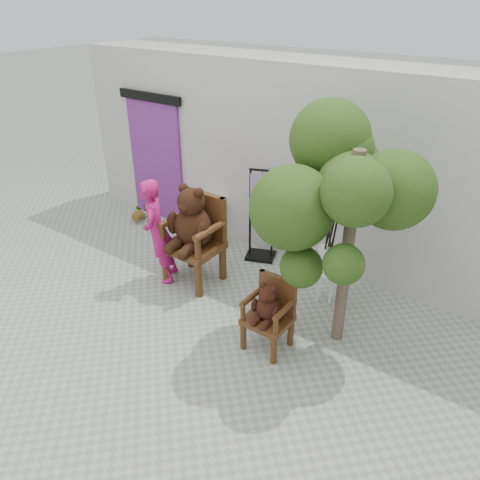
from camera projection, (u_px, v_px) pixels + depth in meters
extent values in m
plane|color=gray|center=(193.00, 351.00, 5.67)|extent=(60.00, 60.00, 0.00)
cube|color=#B7B4AB|center=(320.00, 164.00, 7.18)|extent=(9.00, 1.00, 3.00)
cube|color=#6D2879|center=(157.00, 161.00, 8.53)|extent=(1.20, 0.08, 2.20)
cube|color=black|center=(149.00, 97.00, 7.95)|extent=(1.40, 0.06, 0.15)
cylinder|color=#3D200D|center=(166.00, 267.00, 6.89)|extent=(0.11, 0.11, 0.53)
cylinder|color=#3D200D|center=(191.00, 251.00, 7.29)|extent=(0.11, 0.11, 0.53)
cylinder|color=#3D200D|center=(199.00, 280.00, 6.57)|extent=(0.11, 0.11, 0.53)
cylinder|color=#3D200D|center=(223.00, 263.00, 6.97)|extent=(0.11, 0.11, 0.53)
cube|color=#3D200D|center=(193.00, 246.00, 6.78)|extent=(0.75, 0.69, 0.10)
cube|color=#3D200D|center=(205.00, 215.00, 6.81)|extent=(0.71, 0.10, 0.69)
cylinder|color=#3D200D|center=(188.00, 209.00, 6.97)|extent=(0.10, 0.10, 0.69)
cylinder|color=#3D200D|center=(162.00, 235.00, 6.65)|extent=(0.09, 0.09, 0.31)
cylinder|color=#3D200D|center=(175.00, 218.00, 6.78)|extent=(0.10, 0.65, 0.10)
cylinder|color=#3D200D|center=(223.00, 220.00, 6.64)|extent=(0.10, 0.10, 0.69)
cylinder|color=#3D200D|center=(198.00, 248.00, 6.32)|extent=(0.09, 0.09, 0.31)
cylinder|color=#3D200D|center=(210.00, 230.00, 6.44)|extent=(0.10, 0.65, 0.10)
ellipsoid|color=black|center=(194.00, 227.00, 6.66)|extent=(0.59, 0.50, 0.62)
sphere|color=black|center=(191.00, 202.00, 6.45)|extent=(0.39, 0.39, 0.39)
ellipsoid|color=black|center=(184.00, 207.00, 6.35)|extent=(0.18, 0.14, 0.14)
sphere|color=black|center=(183.00, 188.00, 6.44)|extent=(0.14, 0.14, 0.14)
sphere|color=black|center=(199.00, 193.00, 6.30)|extent=(0.14, 0.14, 0.14)
ellipsoid|color=black|center=(173.00, 223.00, 6.69)|extent=(0.14, 0.20, 0.35)
ellipsoid|color=black|center=(175.00, 244.00, 6.63)|extent=(0.17, 0.35, 0.17)
sphere|color=black|center=(169.00, 249.00, 6.54)|extent=(0.17, 0.17, 0.17)
ellipsoid|color=black|center=(203.00, 233.00, 6.41)|extent=(0.14, 0.20, 0.35)
ellipsoid|color=black|center=(189.00, 250.00, 6.50)|extent=(0.17, 0.35, 0.17)
sphere|color=black|center=(183.00, 255.00, 6.41)|extent=(0.17, 0.17, 0.17)
cylinder|color=#3D200D|center=(243.00, 336.00, 5.63)|extent=(0.08, 0.08, 0.36)
cylinder|color=#3D200D|center=(261.00, 320.00, 5.91)|extent=(0.08, 0.08, 0.36)
cylinder|color=#3D200D|center=(274.00, 350.00, 5.41)|extent=(0.08, 0.08, 0.36)
cylinder|color=#3D200D|center=(291.00, 332.00, 5.69)|extent=(0.08, 0.08, 0.36)
cube|color=#3D200D|center=(268.00, 320.00, 5.56)|extent=(0.52, 0.48, 0.07)
cube|color=#3D200D|center=(277.00, 293.00, 5.58)|extent=(0.49, 0.07, 0.48)
cylinder|color=#3D200D|center=(262.00, 287.00, 5.69)|extent=(0.07, 0.07, 0.48)
cylinder|color=#3D200D|center=(243.00, 312.00, 5.47)|extent=(0.06, 0.06, 0.22)
cylinder|color=#3D200D|center=(252.00, 296.00, 5.56)|extent=(0.07, 0.45, 0.07)
cylinder|color=#3D200D|center=(294.00, 299.00, 5.46)|extent=(0.07, 0.07, 0.48)
cylinder|color=#3D200D|center=(276.00, 326.00, 5.24)|extent=(0.06, 0.06, 0.22)
cylinder|color=#3D200D|center=(285.00, 310.00, 5.33)|extent=(0.07, 0.45, 0.07)
ellipsoid|color=black|center=(268.00, 308.00, 5.49)|extent=(0.31, 0.27, 0.33)
sphere|color=black|center=(268.00, 294.00, 5.37)|extent=(0.21, 0.21, 0.21)
ellipsoid|color=black|center=(264.00, 298.00, 5.32)|extent=(0.09, 0.08, 0.08)
sphere|color=black|center=(263.00, 285.00, 5.37)|extent=(0.07, 0.07, 0.07)
sphere|color=black|center=(274.00, 289.00, 5.30)|extent=(0.07, 0.07, 0.07)
ellipsoid|color=black|center=(255.00, 305.00, 5.50)|extent=(0.07, 0.10, 0.19)
ellipsoid|color=black|center=(257.00, 320.00, 5.47)|extent=(0.09, 0.18, 0.09)
sphere|color=black|center=(253.00, 324.00, 5.42)|extent=(0.09, 0.09, 0.09)
ellipsoid|color=black|center=(276.00, 314.00, 5.35)|extent=(0.07, 0.10, 0.19)
ellipsoid|color=black|center=(266.00, 324.00, 5.40)|extent=(0.09, 0.18, 0.09)
sphere|color=black|center=(263.00, 328.00, 5.35)|extent=(0.09, 0.09, 0.09)
imported|color=#B41662|center=(158.00, 232.00, 6.73)|extent=(0.63, 0.69, 1.57)
cylinder|color=white|center=(209.00, 204.00, 7.85)|extent=(0.60, 0.60, 0.03)
cylinder|color=white|center=(210.00, 222.00, 8.01)|extent=(0.06, 0.06, 0.68)
cylinder|color=white|center=(210.00, 239.00, 8.17)|extent=(0.44, 0.44, 0.03)
cube|color=black|center=(250.00, 215.00, 7.32)|extent=(0.04, 0.04, 1.50)
cube|color=black|center=(273.00, 217.00, 7.25)|extent=(0.04, 0.04, 1.50)
cube|color=black|center=(262.00, 170.00, 6.93)|extent=(0.38, 0.17, 0.03)
cube|color=black|center=(260.00, 256.00, 7.63)|extent=(0.55, 0.49, 0.06)
cube|color=#A27BB4|center=(262.00, 191.00, 7.07)|extent=(0.35, 0.17, 0.52)
cylinder|color=black|center=(262.00, 172.00, 6.94)|extent=(0.01, 0.01, 0.08)
cylinder|color=white|center=(327.00, 272.00, 6.42)|extent=(0.32, 0.32, 0.03)
cylinder|color=white|center=(334.00, 285.00, 6.54)|extent=(0.03, 0.03, 0.44)
cylinder|color=white|center=(323.00, 281.00, 6.63)|extent=(0.03, 0.03, 0.44)
cylinder|color=white|center=(317.00, 286.00, 6.50)|extent=(0.03, 0.03, 0.44)
cylinder|color=white|center=(329.00, 290.00, 6.42)|extent=(0.03, 0.03, 0.44)
cylinder|color=black|center=(330.00, 231.00, 6.17)|extent=(0.11, 0.12, 0.79)
cylinder|color=olive|center=(331.00, 207.00, 6.06)|extent=(0.04, 0.04, 0.08)
cylinder|color=black|center=(335.00, 232.00, 6.14)|extent=(0.14, 0.12, 0.79)
cylinder|color=olive|center=(341.00, 210.00, 6.00)|extent=(0.05, 0.04, 0.08)
cylinder|color=black|center=(335.00, 232.00, 6.13)|extent=(0.11, 0.11, 0.80)
cylinder|color=olive|center=(341.00, 210.00, 5.99)|extent=(0.04, 0.04, 0.08)
cylinder|color=black|center=(332.00, 231.00, 6.17)|extent=(0.10, 0.05, 0.80)
cylinder|color=olive|center=(335.00, 208.00, 6.04)|extent=(0.04, 0.04, 0.07)
cylinder|color=black|center=(328.00, 232.00, 6.14)|extent=(0.05, 0.12, 0.80)
cylinder|color=olive|center=(327.00, 209.00, 6.00)|extent=(0.04, 0.04, 0.07)
cylinder|color=black|center=(330.00, 234.00, 6.09)|extent=(0.15, 0.02, 0.79)
cylinder|color=olive|center=(330.00, 213.00, 5.90)|extent=(0.05, 0.04, 0.07)
cylinder|color=#453729|center=(347.00, 253.00, 5.32)|extent=(0.14, 0.14, 2.43)
sphere|color=#1B350E|center=(292.00, 208.00, 5.01)|extent=(0.94, 0.94, 0.94)
sphere|color=#1B350E|center=(356.00, 192.00, 4.55)|extent=(0.70, 0.70, 0.70)
sphere|color=#1B350E|center=(345.00, 167.00, 5.35)|extent=(0.81, 0.81, 0.81)
sphere|color=#1B350E|center=(339.00, 152.00, 5.26)|extent=(0.80, 0.80, 0.80)
sphere|color=#1B350E|center=(330.00, 140.00, 5.26)|extent=(0.92, 0.92, 0.92)
sphere|color=#1B350E|center=(352.00, 187.00, 4.97)|extent=(0.77, 0.77, 0.77)
sphere|color=#1B350E|center=(394.00, 190.00, 4.95)|extent=(0.87, 0.87, 0.87)
sphere|color=#1B350E|center=(301.00, 267.00, 5.23)|extent=(0.49, 0.49, 0.49)
sphere|color=#1B350E|center=(344.00, 264.00, 4.78)|extent=(0.43, 0.43, 0.43)
imported|color=#1B350E|center=(141.00, 212.00, 8.75)|extent=(0.39, 0.36, 0.36)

